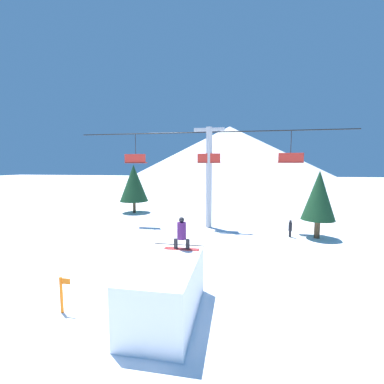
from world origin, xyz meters
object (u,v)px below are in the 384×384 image
(pine_tree_near, at_px, (319,196))
(distant_skier, at_px, (290,228))
(snow_ramp, at_px, (166,289))
(snowboarder, at_px, (182,234))
(trail_marker, at_px, (62,294))

(pine_tree_near, relative_size, distant_skier, 3.80)
(distant_skier, bearing_deg, pine_tree_near, 3.39)
(snow_ramp, bearing_deg, snowboarder, 79.75)
(trail_marker, bearing_deg, distant_skier, 49.37)
(snowboarder, height_order, distant_skier, snowboarder)
(snowboarder, relative_size, trail_marker, 1.05)
(trail_marker, bearing_deg, snow_ramp, 6.76)
(snow_ramp, height_order, trail_marker, snow_ramp)
(trail_marker, height_order, distant_skier, trail_marker)
(pine_tree_near, relative_size, trail_marker, 3.74)
(pine_tree_near, bearing_deg, trail_marker, -135.27)
(distant_skier, bearing_deg, snow_ramp, -119.21)
(snowboarder, relative_size, distant_skier, 1.07)
(distant_skier, bearing_deg, trail_marker, -130.63)
(snow_ramp, bearing_deg, distant_skier, 60.79)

